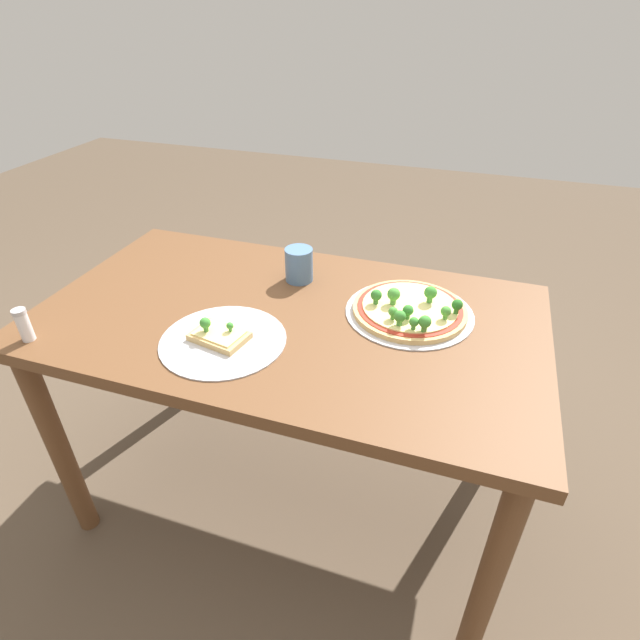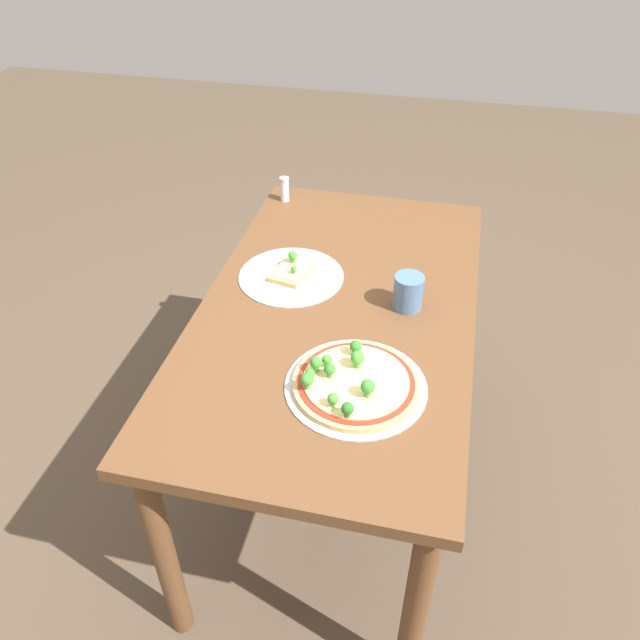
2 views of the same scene
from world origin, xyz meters
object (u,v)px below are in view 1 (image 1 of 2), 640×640
dining_table (289,345)px  drinking_cup (299,265)px  pizza_tray_whole (410,309)px  pizza_tray_slice (221,338)px  condiment_shaker (24,325)px

dining_table → drinking_cup: (-0.03, 0.19, 0.15)m
pizza_tray_whole → pizza_tray_slice: size_ratio=1.09×
pizza_tray_whole → drinking_cup: drinking_cup is taller
pizza_tray_whole → drinking_cup: (-0.35, 0.09, 0.03)m
condiment_shaker → pizza_tray_whole: bearing=25.2°
dining_table → drinking_cup: size_ratio=13.40×
pizza_tray_whole → pizza_tray_slice: (-0.42, -0.27, -0.01)m
dining_table → pizza_tray_slice: bearing=-123.8°
pizza_tray_slice → condiment_shaker: 0.48m
pizza_tray_whole → drinking_cup: size_ratio=3.42×
dining_table → pizza_tray_slice: size_ratio=4.29×
condiment_shaker → dining_table: bearing=28.7°
pizza_tray_whole → pizza_tray_slice: bearing=-147.7°
pizza_tray_whole → drinking_cup: bearing=166.1°
pizza_tray_whole → condiment_shaker: condiment_shaker is taller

